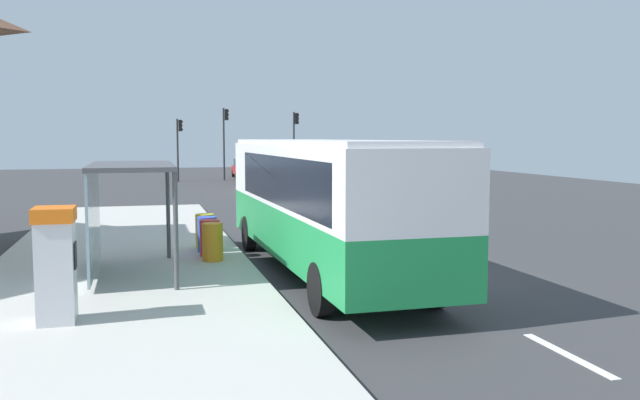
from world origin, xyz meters
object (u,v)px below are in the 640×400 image
object	(u,v)px
sedan_near	(245,168)
recycling_bin_yellow	(205,231)
sedan_far	(260,172)
white_van	(278,169)
bus	(323,198)
recycling_bin_red	(210,238)
bus_shelter	(118,190)
traffic_light_median	(225,133)
ticket_machine	(56,264)
traffic_light_far_side	(179,140)
recycling_bin_orange	(213,242)
traffic_light_near_side	(295,135)
recycling_bin_blue	(207,234)

from	to	relation	value
sedan_near	recycling_bin_yellow	xyz separation A→B (m)	(-6.50, -35.55, -0.14)
sedan_far	white_van	bearing A→B (deg)	-90.81
bus	recycling_bin_yellow	xyz separation A→B (m)	(-2.49, 3.55, -1.19)
white_van	recycling_bin_red	size ratio (longest dim) A/B	5.55
bus_shelter	traffic_light_median	bearing A→B (deg)	79.35
white_van	ticket_machine	xyz separation A→B (m)	(-9.52, -28.64, -0.17)
sedan_near	sedan_far	world-z (taller)	same
recycling_bin_yellow	traffic_light_far_side	size ratio (longest dim) A/B	0.21
recycling_bin_orange	traffic_light_near_side	bearing A→B (deg)	73.80
traffic_light_far_side	traffic_light_median	size ratio (longest dim) A/B	0.84
white_van	bus	bearing A→B (deg)	-98.89
white_van	ticket_machine	world-z (taller)	white_van
traffic_light_far_side	bus	bearing A→B (deg)	-87.78
traffic_light_median	bus	bearing A→B (deg)	-93.31
sedan_near	bus_shelter	world-z (taller)	bus_shelter
sedan_near	ticket_machine	size ratio (longest dim) A/B	2.30
white_van	traffic_light_median	xyz separation A→B (m)	(-1.81, 11.42, 2.27)
bus	sedan_far	bearing A→B (deg)	82.90
sedan_near	traffic_light_median	bearing A→B (deg)	-125.58
recycling_bin_blue	recycling_bin_yellow	world-z (taller)	same
recycling_bin_red	sedan_far	bearing A→B (deg)	77.79
white_van	sedan_far	bearing A→B (deg)	89.19
recycling_bin_orange	traffic_light_near_side	distance (m)	34.88
recycling_bin_blue	bus	bearing A→B (deg)	-48.88
recycling_bin_orange	traffic_light_far_side	size ratio (longest dim) A/B	0.21
sedan_far	recycling_bin_orange	xyz separation A→B (m)	(-6.50, -30.76, -0.14)
bus	bus_shelter	bearing A→B (deg)	177.20
bus	sedan_near	distance (m)	39.32
bus	recycling_bin_orange	world-z (taller)	bus
bus	traffic_light_far_side	xyz separation A→B (m)	(-1.38, 35.64, 1.25)
recycling_bin_orange	bus_shelter	xyz separation A→B (m)	(-2.21, -1.22, 1.44)
ticket_machine	recycling_bin_yellow	size ratio (longest dim) A/B	2.04
traffic_light_median	sedan_far	bearing A→B (deg)	-65.74
recycling_bin_yellow	traffic_light_near_side	size ratio (longest dim) A/B	0.18
white_van	traffic_light_median	size ratio (longest dim) A/B	0.96
sedan_far	bus_shelter	xyz separation A→B (m)	(-8.71, -31.97, 1.31)
white_van	recycling_bin_blue	xyz separation A→B (m)	(-6.40, -22.16, -0.69)
ticket_machine	recycling_bin_blue	size ratio (longest dim) A/B	2.04
traffic_light_median	white_van	bearing A→B (deg)	-81.02
sedan_near	traffic_light_median	xyz separation A→B (m)	(-1.91, -2.67, 2.82)
recycling_bin_red	recycling_bin_yellow	size ratio (longest dim) A/B	1.00
bus	traffic_light_near_side	world-z (taller)	traffic_light_near_side
recycling_bin_red	white_van	bearing A→B (deg)	74.36
traffic_light_median	bus_shelter	distance (m)	36.87
bus	recycling_bin_blue	bearing A→B (deg)	131.12
bus	traffic_light_median	bearing A→B (deg)	86.69
ticket_machine	sedan_near	bearing A→B (deg)	77.32
bus	recycling_bin_yellow	bearing A→B (deg)	125.03
recycling_bin_blue	traffic_light_near_side	size ratio (longest dim) A/B	0.18
bus	recycling_bin_blue	distance (m)	3.96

